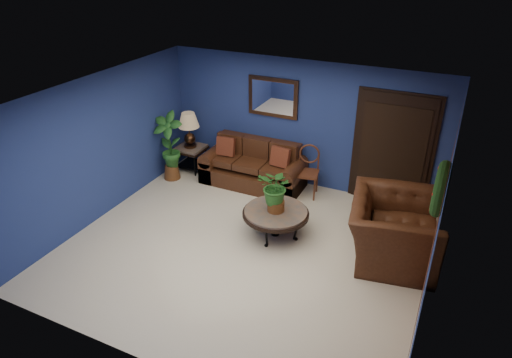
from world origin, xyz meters
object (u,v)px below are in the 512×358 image
at_px(end_table, 191,152).
at_px(table_lamp, 189,126).
at_px(sofa, 254,169).
at_px(armchair, 393,230).
at_px(side_chair, 308,167).
at_px(coffee_table, 276,213).

xyz_separation_m(end_table, table_lamp, (-0.00, 0.00, 0.59)).
xyz_separation_m(sofa, armchair, (2.96, -1.30, 0.19)).
bearing_deg(armchair, side_chair, 44.68).
xyz_separation_m(coffee_table, end_table, (-2.60, 1.49, -0.01)).
distance_m(sofa, table_lamp, 1.64).
bearing_deg(coffee_table, armchair, 6.93).
distance_m(end_table, armchair, 4.63).
distance_m(sofa, coffee_table, 1.89).
distance_m(coffee_table, side_chair, 1.57).
xyz_separation_m(side_chair, armchair, (1.86, -1.34, -0.07)).
xyz_separation_m(coffee_table, side_chair, (-0.00, 1.57, 0.14)).
height_order(sofa, end_table, sofa).
distance_m(sofa, end_table, 1.49).
height_order(table_lamp, armchair, table_lamp).
distance_m(end_table, table_lamp, 0.59).
xyz_separation_m(sofa, table_lamp, (-1.49, -0.03, 0.70)).
bearing_deg(sofa, end_table, -178.97).
bearing_deg(sofa, side_chair, 2.34).
distance_m(coffee_table, armchair, 1.87).
height_order(coffee_table, side_chair, side_chair).
bearing_deg(table_lamp, coffee_table, -29.91).
bearing_deg(coffee_table, side_chair, 90.15).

